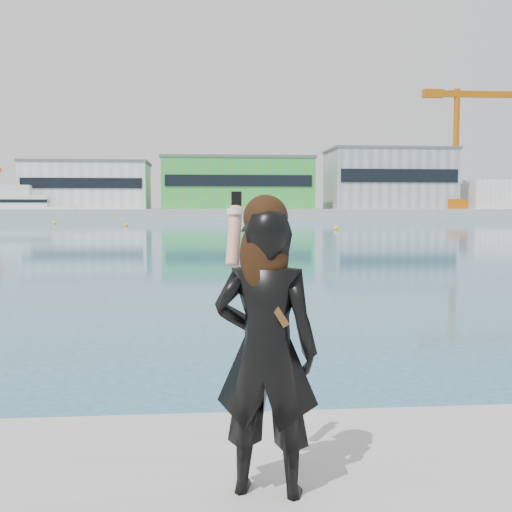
{
  "coord_description": "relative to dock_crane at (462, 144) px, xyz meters",
  "views": [
    {
      "loc": [
        0.26,
        -4.47,
        2.6
      ],
      "look_at": [
        0.67,
        0.11,
        2.24
      ],
      "focal_mm": 45.0,
      "sensor_mm": 36.0,
      "label": 1
    }
  ],
  "objects": [
    {
      "name": "ancillary_shed",
      "position": [
        8.8,
        4.0,
        -10.07
      ],
      "size": [
        12.0,
        10.0,
        6.0
      ],
      "primitive_type": "cube",
      "color": "silver",
      "rests_on": "far_quay"
    },
    {
      "name": "warehouse_grey_right",
      "position": [
        -13.2,
        5.98,
        -6.8
      ],
      "size": [
        25.5,
        15.35,
        12.5
      ],
      "color": "gray",
      "rests_on": "far_quay"
    },
    {
      "name": "warehouse_white",
      "position": [
        -75.2,
        5.98,
        -8.31
      ],
      "size": [
        24.48,
        15.35,
        9.5
      ],
      "color": "silver",
      "rests_on": "far_quay"
    },
    {
      "name": "buoy_extra",
      "position": [
        -62.33,
        -42.92,
        -15.07
      ],
      "size": [
        0.5,
        0.5,
        0.5
      ],
      "primitive_type": "sphere",
      "color": "yellow",
      "rests_on": "ground"
    },
    {
      "name": "far_quay",
      "position": [
        -53.2,
        8.0,
        -14.07
      ],
      "size": [
        320.0,
        40.0,
        2.0
      ],
      "primitive_type": "cube",
      "color": "#9E9E99",
      "rests_on": "ground"
    },
    {
      "name": "buoy_far",
      "position": [
        -73.77,
        -31.61,
        -15.07
      ],
      "size": [
        0.5,
        0.5,
        0.5
      ],
      "primitive_type": "sphere",
      "color": "yellow",
      "rests_on": "ground"
    },
    {
      "name": "warehouse_green",
      "position": [
        -45.2,
        5.98,
        -7.81
      ],
      "size": [
        30.6,
        16.36,
        10.5
      ],
      "color": "green",
      "rests_on": "far_quay"
    },
    {
      "name": "woman",
      "position": [
        -52.54,
        -122.6,
        -13.31
      ],
      "size": [
        0.74,
        0.58,
        1.89
      ],
      "rotation": [
        0.0,
        0.0,
        2.88
      ],
      "color": "black",
      "rests_on": "near_quay"
    },
    {
      "name": "motor_yacht",
      "position": [
        -85.09,
        -5.81,
        -12.71
      ],
      "size": [
        18.4,
        6.87,
        8.39
      ],
      "rotation": [
        0.0,
        0.0,
        0.11
      ],
      "color": "silver",
      "rests_on": "ground"
    },
    {
      "name": "dock_crane",
      "position": [
        0.0,
        0.0,
        0.0
      ],
      "size": [
        23.0,
        4.0,
        24.0
      ],
      "color": "#D4630C",
      "rests_on": "far_quay"
    },
    {
      "name": "buoy_near",
      "position": [
        -38.13,
        -57.8,
        -15.07
      ],
      "size": [
        0.5,
        0.5,
        0.5
      ],
      "primitive_type": "sphere",
      "color": "yellow",
      "rests_on": "ground"
    },
    {
      "name": "flagpole_right",
      "position": [
        -31.11,
        -1.0,
        -8.53
      ],
      "size": [
        1.28,
        0.16,
        8.0
      ],
      "color": "silver",
      "rests_on": "far_quay"
    }
  ]
}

